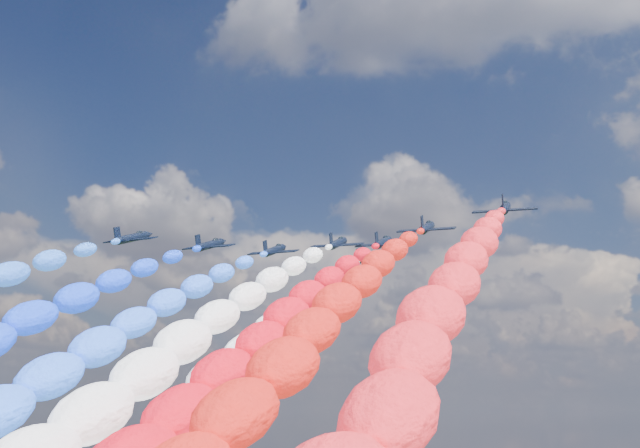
% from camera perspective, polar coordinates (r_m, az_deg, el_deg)
% --- Properties ---
extents(jet_0, '(9.25, 12.31, 6.01)m').
position_cam_1_polar(jet_0, '(137.00, -12.73, -0.93)').
color(jet_0, black).
extents(jet_1, '(9.09, 12.20, 6.01)m').
position_cam_1_polar(jet_1, '(140.57, -7.54, -1.43)').
color(jet_1, black).
extents(jet_2, '(8.83, 12.01, 6.01)m').
position_cam_1_polar(jet_2, '(144.37, -3.15, -1.81)').
color(jet_2, black).
extents(trail_2, '(6.84, 109.11, 51.94)m').
position_cam_1_polar(trail_2, '(92.51, -16.59, -10.27)').
color(trail_2, '#2E66FF').
extents(jet_3, '(9.27, 12.33, 6.01)m').
position_cam_1_polar(jet_3, '(138.05, 1.22, -1.33)').
color(jet_3, black).
extents(trail_3, '(6.84, 109.11, 51.94)m').
position_cam_1_polar(trail_3, '(83.91, -10.55, -10.39)').
color(trail_3, white).
extents(jet_4, '(8.93, 12.09, 6.01)m').
position_cam_1_polar(jet_4, '(151.14, 3.02, -2.30)').
color(jet_4, black).
extents(trail_4, '(6.84, 109.11, 51.94)m').
position_cam_1_polar(trail_4, '(96.21, -6.13, -10.78)').
color(trail_4, silver).
extents(jet_5, '(8.90, 12.06, 6.01)m').
position_cam_1_polar(jet_5, '(137.72, 4.33, -1.27)').
color(jet_5, black).
extents(trail_5, '(6.84, 109.11, 51.94)m').
position_cam_1_polar(trail_5, '(82.20, -5.45, -10.50)').
color(trail_5, red).
extents(jet_6, '(9.21, 12.29, 6.01)m').
position_cam_1_polar(jet_6, '(127.18, 7.33, -0.25)').
color(jet_6, black).
extents(trail_6, '(6.84, 109.11, 51.94)m').
position_cam_1_polar(trail_6, '(70.44, -1.52, -10.20)').
color(trail_6, red).
extents(jet_7, '(9.33, 12.37, 6.01)m').
position_cam_1_polar(jet_7, '(116.75, 12.55, 1.07)').
color(jet_7, black).
extents(trail_7, '(6.84, 109.11, 51.94)m').
position_cam_1_polar(trail_7, '(58.38, 7.30, -9.61)').
color(trail_7, red).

